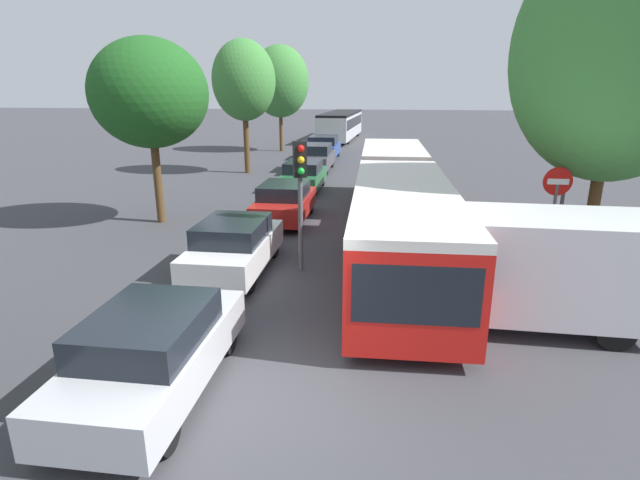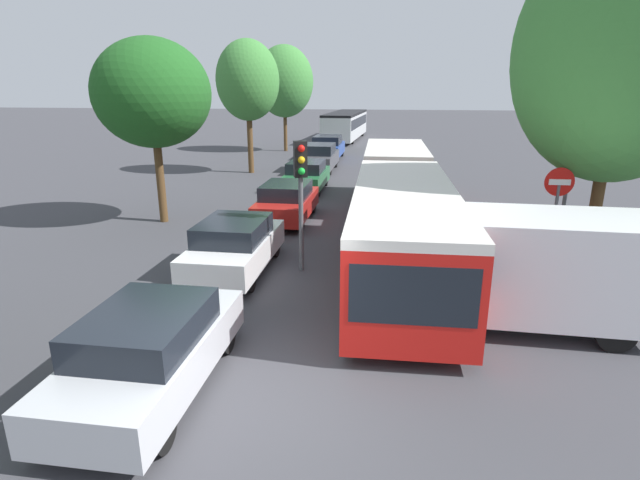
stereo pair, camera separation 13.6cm
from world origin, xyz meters
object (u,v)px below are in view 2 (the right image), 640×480
object	(u,v)px
queued_car_blue	(328,147)
queued_car_red	(287,202)
queued_car_silver	(151,350)
no_entry_sign	(556,206)
queued_car_white	(235,246)
traffic_light	(301,177)
tree_left_mid	(152,94)
direction_sign_post	(569,172)
queued_car_graphite	(319,157)
tree_right_near	(621,53)
queued_car_green	(306,176)
city_bus_rear	(346,124)
tree_left_distant	(284,83)
white_van	(528,267)
articulated_bus	(399,197)
tree_left_far	(248,83)

from	to	relation	value
queued_car_blue	queued_car_red	bearing A→B (deg)	-177.58
queued_car_silver	no_entry_sign	xyz separation A→B (m)	(7.77, 6.02, 1.15)
queued_car_white	no_entry_sign	distance (m)	8.12
traffic_light	tree_left_mid	bearing A→B (deg)	-146.06
queued_car_white	direction_sign_post	xyz separation A→B (m)	(8.57, 1.70, 1.84)
queued_car_graphite	tree_right_near	size ratio (longest dim) A/B	0.52
queued_car_blue	queued_car_graphite	bearing A→B (deg)	-178.37
queued_car_green	no_entry_sign	distance (m)	12.85
no_entry_sign	queued_car_red	bearing A→B (deg)	-121.24
queued_car_graphite	tree_right_near	xyz separation A→B (m)	(9.18, -15.21, 4.66)
traffic_light	tree_right_near	world-z (taller)	tree_right_near
city_bus_rear	traffic_light	world-z (taller)	traffic_light
queued_car_red	tree_left_distant	bearing A→B (deg)	12.53
city_bus_rear	queued_car_silver	world-z (taller)	city_bus_rear
white_van	queued_car_graphite	bearing A→B (deg)	-67.94
articulated_bus	queued_car_green	size ratio (longest dim) A/B	3.99
queued_car_silver	articulated_bus	bearing A→B (deg)	-23.29
queued_car_white	queued_car_silver	bearing A→B (deg)	-176.24
queued_car_silver	tree_left_distant	bearing A→B (deg)	8.43
no_entry_sign	tree_left_distant	world-z (taller)	tree_left_distant
queued_car_green	queued_car_white	bearing A→B (deg)	-179.99
no_entry_sign	direction_sign_post	bearing A→B (deg)	152.81
articulated_bus	white_van	xyz separation A→B (m)	(2.44, -5.68, -0.12)
white_van	direction_sign_post	distance (m)	4.53
queued_car_white	white_van	size ratio (longest dim) A/B	0.81
queued_car_blue	tree_left_distant	size ratio (longest dim) A/B	0.59
queued_car_silver	no_entry_sign	bearing A→B (deg)	-51.07
city_bus_rear	white_van	bearing A→B (deg)	-165.75
no_entry_sign	queued_car_blue	bearing A→B (deg)	-158.89
queued_car_green	tree_left_distant	xyz separation A→B (m)	(-3.89, 14.49, 4.17)
queued_car_white	direction_sign_post	size ratio (longest dim) A/B	1.14
articulated_bus	tree_right_near	bearing A→B (deg)	65.86
queued_car_blue	tree_left_far	distance (m)	8.18
traffic_light	tree_right_near	bearing A→B (deg)	78.38
queued_car_green	white_van	distance (m)	14.51
city_bus_rear	traffic_light	bearing A→B (deg)	-173.36
white_van	direction_sign_post	size ratio (longest dim) A/B	1.41
tree_left_mid	tree_right_near	xyz separation A→B (m)	(13.26, -3.32, 0.99)
queued_car_silver	tree_left_mid	world-z (taller)	tree_left_mid
queued_car_white	queued_car_red	distance (m)	5.27
white_van	tree_right_near	world-z (taller)	tree_right_near
city_bus_rear	queued_car_green	size ratio (longest dim) A/B	2.87
queued_car_white	tree_left_mid	distance (m)	7.18
queued_car_white	city_bus_rear	bearing A→B (deg)	0.85
queued_car_silver	direction_sign_post	size ratio (longest dim) A/B	1.15
city_bus_rear	no_entry_sign	xyz separation A→B (m)	(7.84, -33.46, 0.47)
queued_car_green	traffic_light	size ratio (longest dim) A/B	1.18
queued_car_graphite	traffic_light	distance (m)	16.39
queued_car_silver	tree_left_far	distance (m)	21.46
queued_car_graphite	no_entry_sign	distance (m)	17.82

